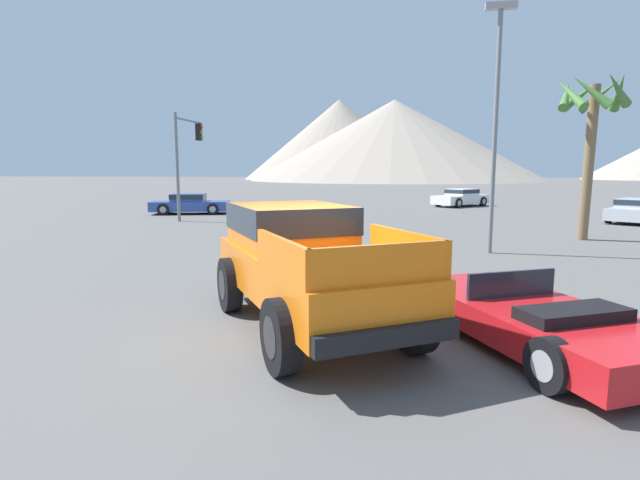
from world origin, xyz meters
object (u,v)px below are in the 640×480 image
object	(u,v)px
traffic_light_main	(188,147)
red_convertible_car	(533,319)
orange_pickup_truck	(303,257)
palm_tree_tall	(591,116)
parked_car_white	(461,197)
street_lamp_post	(496,106)
parked_car_silver	(637,210)
parked_car_blue	(190,203)

from	to	relation	value
traffic_light_main	red_convertible_car	bearing A→B (deg)	-142.84
orange_pickup_truck	palm_tree_tall	xyz separation A→B (m)	(8.19, 11.67, 3.35)
parked_car_white	traffic_light_main	size ratio (longest dim) A/B	0.82
street_lamp_post	orange_pickup_truck	bearing A→B (deg)	-118.26
red_convertible_car	parked_car_white	distance (m)	29.00
parked_car_silver	parked_car_white	world-z (taller)	parked_car_white
parked_car_white	street_lamp_post	size ratio (longest dim) A/B	0.59
orange_pickup_truck	red_convertible_car	distance (m)	3.67
palm_tree_tall	traffic_light_main	bearing A→B (deg)	164.17
orange_pickup_truck	palm_tree_tall	bearing A→B (deg)	23.37
parked_car_blue	palm_tree_tall	world-z (taller)	palm_tree_tall
traffic_light_main	palm_tree_tall	xyz separation A→B (m)	(17.68, -5.01, 0.76)
orange_pickup_truck	parked_car_silver	distance (m)	22.69
parked_car_silver	traffic_light_main	bearing A→B (deg)	-137.62
orange_pickup_truck	red_convertible_car	world-z (taller)	orange_pickup_truck
orange_pickup_truck	parked_car_white	xyz separation A→B (m)	(5.61, 28.40, -0.51)
parked_car_white	palm_tree_tall	world-z (taller)	palm_tree_tall
parked_car_silver	palm_tree_tall	bearing A→B (deg)	-86.95
parked_car_blue	palm_tree_tall	distance (m)	20.92
street_lamp_post	traffic_light_main	bearing A→B (deg)	147.95
parked_car_white	palm_tree_tall	distance (m)	17.36
parked_car_blue	orange_pickup_truck	bearing A→B (deg)	13.91
street_lamp_post	parked_car_white	bearing A→B (deg)	86.36
red_convertible_car	orange_pickup_truck	bearing A→B (deg)	145.08
street_lamp_post	red_convertible_car	bearing A→B (deg)	-95.10
red_convertible_car	parked_car_blue	size ratio (longest dim) A/B	0.99
red_convertible_car	traffic_light_main	bearing A→B (deg)	100.68
red_convertible_car	street_lamp_post	size ratio (longest dim) A/B	0.64
parked_car_silver	parked_car_blue	world-z (taller)	parked_car_blue
orange_pickup_truck	red_convertible_car	bearing A→B (deg)	-40.01
parked_car_blue	parked_car_silver	bearing A→B (deg)	72.75
orange_pickup_truck	parked_car_silver	xyz separation A→B (m)	(12.95, 18.63, -0.53)
traffic_light_main	parked_car_white	bearing A→B (deg)	-52.19
parked_car_silver	parked_car_blue	xyz separation A→B (m)	(-23.73, 0.97, 0.00)
parked_car_silver	parked_car_white	xyz separation A→B (m)	(-7.33, 9.77, 0.02)
traffic_light_main	palm_tree_tall	world-z (taller)	palm_tree_tall
orange_pickup_truck	parked_car_white	world-z (taller)	orange_pickup_truck
parked_car_silver	parked_car_white	distance (m)	12.22
orange_pickup_truck	red_convertible_car	size ratio (longest dim) A/B	1.15
parked_car_silver	palm_tree_tall	xyz separation A→B (m)	(-4.76, -6.96, 3.88)
orange_pickup_truck	red_convertible_car	xyz separation A→B (m)	(3.55, -0.53, -0.73)
red_convertible_car	parked_car_silver	distance (m)	21.33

